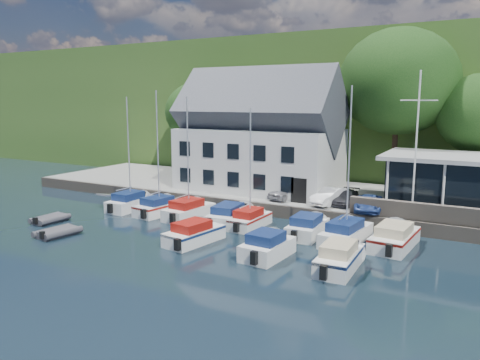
{
  "coord_description": "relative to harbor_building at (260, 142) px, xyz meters",
  "views": [
    {
      "loc": [
        12.01,
        -21.65,
        9.14
      ],
      "look_at": [
        -4.91,
        9.0,
        3.1
      ],
      "focal_mm": 35.0,
      "sensor_mm": 36.0,
      "label": 1
    }
  ],
  "objects": [
    {
      "name": "tree_3",
      "position": [
        10.76,
        6.18,
        2.89
      ],
      "size": [
        10.6,
        10.6,
        14.48
      ],
      "primitive_type": null,
      "color": "black",
      "rests_on": "quay"
    },
    {
      "name": "boat_r1_0",
      "position": [
        -7.55,
        -9.04,
        -0.63
      ],
      "size": [
        2.08,
        6.3,
        9.45
      ],
      "primitive_type": null,
      "rotation": [
        0.0,
        0.0,
        0.0
      ],
      "color": "silver",
      "rests_on": "ground"
    },
    {
      "name": "boat_r2_3",
      "position": [
        7.72,
        -14.37,
        -4.56
      ],
      "size": [
        2.54,
        5.39,
        1.57
      ],
      "primitive_type": null,
      "rotation": [
        0.0,
        0.0,
        -0.07
      ],
      "color": "silver",
      "rests_on": "ground"
    },
    {
      "name": "dinghy_1",
      "position": [
        -6.63,
        -17.34,
        -5.01
      ],
      "size": [
        2.12,
        3.13,
        0.68
      ],
      "primitive_type": null,
      "rotation": [
        0.0,
        0.0,
        -0.13
      ],
      "color": "#3B3A3F",
      "rests_on": "ground"
    },
    {
      "name": "boat_r1_5",
      "position": [
        8.21,
        -9.13,
        -4.61
      ],
      "size": [
        2.27,
        5.83,
        1.49
      ],
      "primitive_type": null,
      "rotation": [
        0.0,
        0.0,
        0.03
      ],
      "color": "silver",
      "rests_on": "ground"
    },
    {
      "name": "tree_0",
      "position": [
        -10.71,
        5.9,
        0.68
      ],
      "size": [
        7.36,
        7.36,
        10.06
      ],
      "primitive_type": null,
      "color": "black",
      "rests_on": "quay"
    },
    {
      "name": "boat_r2_4",
      "position": [
        12.0,
        -14.18,
        -4.57
      ],
      "size": [
        2.18,
        6.45,
        1.55
      ],
      "primitive_type": null,
      "rotation": [
        0.0,
        0.0,
        0.04
      ],
      "color": "silver",
      "rests_on": "ground"
    },
    {
      "name": "dinghy_0",
      "position": [
        -10.1,
        -15.12,
        -5.02
      ],
      "size": [
        1.76,
        2.84,
        0.65
      ],
      "primitive_type": null,
      "rotation": [
        0.0,
        0.0,
        -0.03
      ],
      "color": "#3B3A3F",
      "rests_on": "ground"
    },
    {
      "name": "car_white",
      "position": [
        7.89,
        -3.27,
        -3.69
      ],
      "size": [
        2.46,
        4.21,
        1.31
      ],
      "primitive_type": "imported",
      "rotation": [
        0.0,
        0.0,
        -0.29
      ],
      "color": "silver",
      "rests_on": "quay"
    },
    {
      "name": "boat_r1_2",
      "position": [
        -1.56,
        -9.12,
        -0.63
      ],
      "size": [
        2.74,
        6.5,
        9.45
      ],
      "primitive_type": null,
      "rotation": [
        0.0,
        0.0,
        -0.1
      ],
      "color": "silver",
      "rests_on": "ground"
    },
    {
      "name": "car_blue",
      "position": [
        11.03,
        -4.03,
        -3.73
      ],
      "size": [
        2.06,
        3.81,
        1.24
      ],
      "primitive_type": "imported",
      "rotation": [
        0.0,
        0.0,
        0.18
      ],
      "color": "navy",
      "rests_on": "quay"
    },
    {
      "name": "quay_face",
      "position": [
        7.0,
        -5.5,
        -4.85
      ],
      "size": [
        60.0,
        0.3,
        1.0
      ],
      "primitive_type": "cube",
      "color": "#6A6054",
      "rests_on": "ground"
    },
    {
      "name": "boat_r1_7",
      "position": [
        13.87,
        -8.84,
        -4.58
      ],
      "size": [
        2.78,
        7.03,
        1.54
      ],
      "primitive_type": null,
      "rotation": [
        0.0,
        0.0,
        -0.07
      ],
      "color": "silver",
      "rests_on": "ground"
    },
    {
      "name": "gangway",
      "position": [
        -9.5,
        -7.5,
        -5.35
      ],
      "size": [
        1.2,
        6.0,
        1.4
      ],
      "primitive_type": null,
      "color": "silver",
      "rests_on": "ground"
    },
    {
      "name": "ground",
      "position": [
        7.0,
        -16.5,
        -5.35
      ],
      "size": [
        180.0,
        180.0,
        0.0
      ],
      "primitive_type": "plane",
      "color": "black",
      "rests_on": "ground"
    },
    {
      "name": "club_pavilion",
      "position": [
        18.0,
        -0.5,
        -2.3
      ],
      "size": [
        13.2,
        7.2,
        4.1
      ],
      "primitive_type": null,
      "color": "black",
      "rests_on": "quay"
    },
    {
      "name": "quay",
      "position": [
        7.0,
        1.0,
        -4.85
      ],
      "size": [
        60.0,
        13.0,
        1.0
      ],
      "primitive_type": "cube",
      "color": "gray",
      "rests_on": "ground"
    },
    {
      "name": "boat_r1_6",
      "position": [
        10.92,
        -9.29,
        -0.68
      ],
      "size": [
        2.84,
        7.2,
        9.35
      ],
      "primitive_type": null,
      "rotation": [
        0.0,
        0.0,
        -0.11
      ],
      "color": "silver",
      "rests_on": "ground"
    },
    {
      "name": "tree_1",
      "position": [
        -3.74,
        5.97,
        0.87
      ],
      "size": [
        7.63,
        7.63,
        10.43
      ],
      "primitive_type": null,
      "color": "black",
      "rests_on": "quay"
    },
    {
      "name": "boat_r1_4",
      "position": [
        3.79,
        -9.07,
        -1.07
      ],
      "size": [
        1.98,
        5.64,
        8.57
      ],
      "primitive_type": null,
      "rotation": [
        0.0,
        0.0,
        -0.03
      ],
      "color": "silver",
      "rests_on": "ground"
    },
    {
      "name": "car_silver",
      "position": [
        4.04,
        -3.01,
        -3.7
      ],
      "size": [
        2.37,
        4.07,
        1.3
      ],
      "primitive_type": "imported",
      "rotation": [
        0.0,
        0.0,
        -0.23
      ],
      "color": "#AFAFB4",
      "rests_on": "quay"
    },
    {
      "name": "field_patch",
      "position": [
        15.0,
        53.5,
        10.8
      ],
      "size": [
        50.0,
        30.0,
        0.3
      ],
      "primitive_type": "cube",
      "color": "#5D6532",
      "rests_on": "hillside"
    },
    {
      "name": "boat_r2_2",
      "position": [
        2.35,
        -14.09,
        -4.61
      ],
      "size": [
        2.92,
        6.32,
        1.47
      ],
      "primitive_type": null,
      "rotation": [
        0.0,
        0.0,
        -0.15
      ],
      "color": "silver",
      "rests_on": "ground"
    },
    {
      "name": "flagpole",
      "position": [
        14.1,
        -4.09,
        0.7
      ],
      "size": [
        2.42,
        0.2,
        10.1
      ],
      "primitive_type": null,
      "color": "silver",
      "rests_on": "quay"
    },
    {
      "name": "hillside",
      "position": [
        7.0,
        45.5,
        2.65
      ],
      "size": [
        160.0,
        75.0,
        16.0
      ],
      "primitive_type": "cube",
      "color": "#345620",
      "rests_on": "ground"
    },
    {
      "name": "car_dgrey",
      "position": [
        8.91,
        -2.66,
        -3.8
      ],
      "size": [
        1.6,
        3.79,
        1.09
      ],
      "primitive_type": "imported",
      "rotation": [
        0.0,
        0.0,
        0.02
      ],
      "color": "#323137",
      "rests_on": "quay"
    },
    {
      "name": "boat_r1_1",
      "position": [
        -4.42,
        -9.15,
        -0.84
      ],
      "size": [
        2.89,
        6.34,
        9.03
      ],
      "primitive_type": null,
      "rotation": [
        0.0,
        0.0,
        -0.13
      ],
      "color": "silver",
      "rests_on": "ground"
    },
    {
      "name": "harbor_building",
      "position": [
        0.0,
        0.0,
        0.0
      ],
      "size": [
        14.4,
        8.2,
        8.7
      ],
      "primitive_type": null,
      "color": "silver",
      "rests_on": "quay"
    },
    {
      "name": "boat_r1_3",
      "position": [
        1.87,
        -8.71,
        -4.62
      ],
      "size": [
        2.78,
        6.88,
        1.46
      ],
      "primitive_type": null,
      "rotation": [
        0.0,
        0.0,
        0.1
      ],
      "color": "silver",
      "rests_on": "ground"
    }
  ]
}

